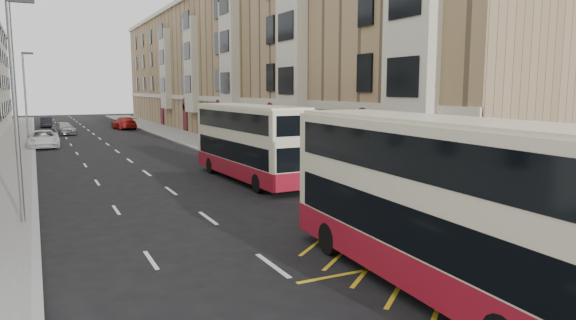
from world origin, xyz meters
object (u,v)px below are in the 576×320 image
pedestrian_mid (520,210)px  car_silver (64,128)px  street_lamp_far (26,93)px  double_decker_rear (249,142)px  white_van (44,139)px  street_lamp_near (16,98)px  car_dark (46,122)px  pedestrian_far (483,213)px  car_red (124,123)px  double_decker_front (435,204)px

pedestrian_mid → car_silver: pedestrian_mid is taller
street_lamp_far → car_silver: size_ratio=1.87×
double_decker_rear → car_silver: 36.13m
double_decker_rear → white_van: bearing=111.3°
street_lamp_far → street_lamp_near: bearing=-90.0°
double_decker_rear → car_dark: 49.13m
pedestrian_mid → white_van: 39.23m
street_lamp_far → car_silver: bearing=71.7°
street_lamp_far → white_van: 4.73m
street_lamp_near → pedestrian_mid: (14.95, -9.13, -3.69)m
pedestrian_far → car_silver: bearing=-68.6°
street_lamp_far → car_red: (10.56, 15.64, -3.87)m
pedestrian_far → car_silver: size_ratio=0.37×
street_lamp_far → pedestrian_far: 41.33m
double_decker_rear → car_dark: bearing=98.5°
street_lamp_near → white_van: (1.15, 27.59, -3.90)m
white_van → street_lamp_far: bearing=116.6°
pedestrian_mid → car_dark: 63.75m
pedestrian_far → car_dark: pedestrian_far is taller
pedestrian_far → white_van: (-12.41, 36.45, -0.20)m
white_van → car_red: 20.36m
street_lamp_near → double_decker_rear: street_lamp_near is taller
car_silver → double_decker_rear: bearing=-91.0°
car_dark → white_van: bearing=-90.4°
street_lamp_near → car_red: size_ratio=1.51×
street_lamp_near → pedestrian_far: (13.56, -8.86, -3.70)m
street_lamp_near → double_decker_rear: size_ratio=0.77×
double_decker_front → pedestrian_far: double_decker_front is taller
street_lamp_near → street_lamp_far: bearing=90.0°
street_lamp_near → car_silver: (3.40, 40.30, -3.91)m
white_van → car_silver: bearing=81.1°
car_silver → street_lamp_far: bearing=-121.3°
street_lamp_far → car_silver: (3.40, 10.30, -3.91)m
double_decker_front → car_dark: 65.01m
double_decker_rear → white_van: double_decker_rear is taller
pedestrian_far → street_lamp_far: bearing=-61.1°
pedestrian_mid → car_red: size_ratio=0.30×
street_lamp_near → pedestrian_far: size_ratio=5.10×
double_decker_front → car_red: (1.34, 56.95, -1.41)m
street_lamp_near → double_decker_front: street_lamp_near is taller
street_lamp_far → pedestrian_mid: street_lamp_far is taller
pedestrian_far → car_dark: bearing=-69.7°
double_decker_front → car_silver: size_ratio=2.54×
pedestrian_mid → white_van: size_ratio=0.30×
double_decker_rear → pedestrian_far: size_ratio=6.61×
street_lamp_near → double_decker_front: bearing=-50.8°
street_lamp_near → street_lamp_far: (0.00, 30.00, 0.00)m
car_red → pedestrian_mid: bearing=88.8°
car_silver → car_dark: (-1.47, 12.97, -0.06)m
street_lamp_near → street_lamp_far: size_ratio=1.00×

